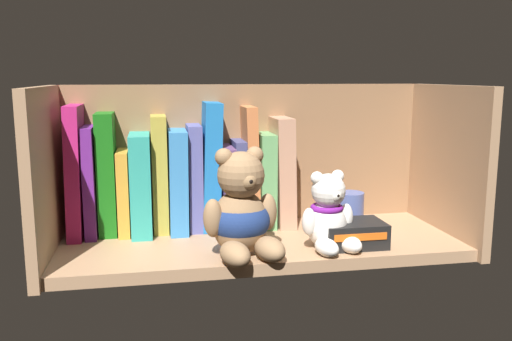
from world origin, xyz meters
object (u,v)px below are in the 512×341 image
(book_6, at_px, (178,180))
(book_8, at_px, (210,166))
(book_10, at_px, (238,183))
(book_11, at_px, (250,166))
(book_5, at_px, (160,173))
(book_9, at_px, (226,186))
(book_3, at_px, (124,191))
(book_13, at_px, (281,171))
(book_2, at_px, (107,173))
(teddy_bear_smaller, at_px, (329,216))
(pillar_candle, at_px, (350,212))
(book_7, at_px, (194,177))
(book_12, at_px, (264,179))
(book_1, at_px, (92,180))
(small_product_box, at_px, (352,234))
(book_0, at_px, (77,170))
(teddy_bear_larger, at_px, (241,214))

(book_6, distance_m, book_8, 0.07)
(book_10, relative_size, book_11, 0.72)
(book_5, xyz_separation_m, book_9, (0.12, 0.00, -0.03))
(book_3, relative_size, book_13, 0.73)
(book_2, xyz_separation_m, teddy_bear_smaller, (0.36, -0.17, -0.05))
(book_8, height_order, pillar_candle, book_8)
(book_7, bearing_deg, teddy_bear_smaller, -39.37)
(book_12, xyz_separation_m, teddy_bear_smaller, (0.07, -0.17, -0.03))
(book_2, bearing_deg, book_3, 0.00)
(book_1, xyz_separation_m, small_product_box, (0.44, -0.16, -0.08))
(book_0, distance_m, book_12, 0.34)
(book_7, xyz_separation_m, teddy_bear_smaller, (0.21, -0.17, -0.04))
(book_8, bearing_deg, book_10, 0.00)
(book_1, bearing_deg, book_0, 180.00)
(book_7, height_order, book_12, book_7)
(book_8, distance_m, book_10, 0.06)
(book_3, xyz_separation_m, book_8, (0.16, 0.00, 0.04))
(book_0, distance_m, book_8, 0.24)
(book_10, height_order, book_11, book_11)
(book_8, xyz_separation_m, book_10, (0.05, 0.00, -0.04))
(book_11, bearing_deg, book_2, 180.00)
(book_6, height_order, book_11, book_11)
(book_8, distance_m, teddy_bear_larger, 0.18)
(book_2, height_order, book_10, book_2)
(book_3, bearing_deg, book_11, 0.00)
(book_3, relative_size, teddy_bear_smaller, 1.16)
(book_2, xyz_separation_m, small_product_box, (0.41, -0.16, -0.09))
(book_6, relative_size, pillar_candle, 2.58)
(book_1, distance_m, teddy_bear_larger, 0.30)
(book_3, distance_m, small_product_box, 0.42)
(book_5, height_order, book_8, book_8)
(book_7, distance_m, book_12, 0.13)
(book_9, distance_m, small_product_box, 0.26)
(book_5, relative_size, book_13, 1.03)
(book_0, height_order, book_1, book_0)
(book_6, xyz_separation_m, book_8, (0.06, 0.00, 0.02))
(book_6, bearing_deg, pillar_candle, -13.65)
(pillar_candle, bearing_deg, teddy_bear_smaller, -127.33)
(book_6, relative_size, book_7, 0.96)
(book_1, distance_m, book_12, 0.32)
(book_5, bearing_deg, book_10, 0.00)
(book_12, bearing_deg, book_2, 180.00)
(book_1, relative_size, book_10, 1.19)
(book_2, height_order, book_9, book_2)
(book_0, xyz_separation_m, book_11, (0.31, 0.00, -0.00))
(book_2, distance_m, teddy_bear_larger, 0.28)
(book_5, relative_size, teddy_bear_smaller, 1.63)
(book_3, bearing_deg, book_12, 0.00)
(book_5, distance_m, small_product_box, 0.36)
(pillar_candle, distance_m, small_product_box, 0.09)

